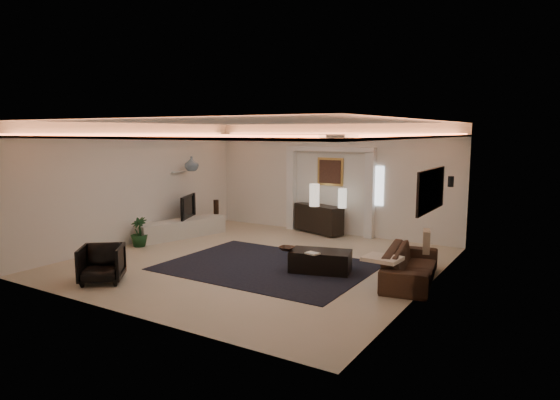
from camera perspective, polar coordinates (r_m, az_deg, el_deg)
The scene contains 33 objects.
floor at distance 10.36m, azimuth -2.71°, elevation -7.18°, with size 7.00×7.00×0.00m, color tan.
ceiling at distance 10.00m, azimuth -2.82°, elevation 9.08°, with size 7.00×7.00×0.00m, color white.
wall_back at distance 13.10m, azimuth 5.93°, elevation 2.44°, with size 7.00×7.00×0.00m, color silver.
wall_front at distance 7.49m, azimuth -18.07°, elevation -2.09°, with size 7.00×7.00×0.00m, color silver.
wall_left at distance 12.39m, azimuth -16.25°, elevation 1.84°, with size 7.00×7.00×0.00m, color silver.
wall_right at distance 8.62m, azimuth 16.83°, elevation -0.76°, with size 7.00×7.00×0.00m, color silver.
cove_soffit at distance 10.00m, azimuth -2.80°, elevation 7.47°, with size 7.00×7.00×0.04m, color silver.
daylight_slit at distance 12.57m, azimuth 11.44°, elevation 1.63°, with size 0.25×0.03×1.00m, color white.
area_rug at distance 9.98m, azimuth -1.45°, elevation -7.72°, with size 4.00×3.00×0.01m, color black.
pilaster_left at distance 13.58m, azimuth 1.35°, elevation 1.19°, with size 0.22×0.20×2.20m, color silver.
pilaster_right at distance 12.59m, azimuth 10.43°, elevation 0.52°, with size 0.22×0.20×2.20m, color silver.
alcove_header at distance 12.95m, azimuth 5.79°, elevation 5.92°, with size 2.52×0.20×0.12m, color silver.
painting_frame at distance 13.05m, azimuth 5.88°, elevation 3.30°, with size 0.74×0.04×0.74m, color tan.
painting_canvas at distance 13.03m, azimuth 5.84°, elevation 3.29°, with size 0.62×0.02×0.62m, color #4C2D1E.
art_panel_frame at distance 8.88m, azimuth 17.21°, elevation 1.10°, with size 0.04×1.64×0.74m, color black.
art_panel_gold at distance 8.89m, azimuth 17.05°, elevation 1.11°, with size 0.02×1.50×0.62m, color tan.
wall_sconce at distance 10.74m, azimuth 19.29°, elevation 2.04°, with size 0.12×0.12×0.22m, color black.
wall_niche at distance 13.30m, azimuth -11.64°, elevation 3.26°, with size 0.10×0.55×0.04m, color silver.
console at distance 13.11m, azimuth 4.53°, elevation -2.17°, with size 1.45×0.45×0.73m, color black.
lamp_left at distance 12.82m, azimuth 4.04°, elevation 0.72°, with size 0.26×0.26×0.59m, color beige.
lamp_right at distance 12.61m, azimuth 7.29°, elevation 0.55°, with size 0.22×0.22×0.50m, color silver.
media_ledge at distance 12.89m, azimuth -11.46°, elevation -3.28°, with size 0.60×2.41×0.45m, color beige.
tv at distance 13.09m, azimuth -11.09°, elevation -0.75°, with size 0.14×1.05×0.61m, color black.
figurine at distance 13.59m, azimuth -7.46°, elevation -0.83°, with size 0.14×0.14×0.39m, color black.
ginger_jar at distance 13.16m, azimuth -10.28°, elevation 4.18°, with size 0.37×0.37×0.39m, color #3F4E55.
plant at distance 12.07m, azimuth -16.11°, elevation -3.61°, with size 0.39×0.39×0.69m, color #133315.
sofa at distance 9.26m, azimuth 14.97°, elevation -7.35°, with size 0.81×2.08×0.61m, color black.
throw_blanket at distance 8.62m, azimuth 11.86°, elevation -6.70°, with size 0.61×0.50×0.07m, color beige.
throw_pillow at distance 10.16m, azimuth 16.70°, elevation -4.62°, with size 0.13×0.45×0.45m, color tan.
coffee_table at distance 9.60m, azimuth 4.74°, elevation -7.17°, with size 1.15×0.63×0.43m, color black.
bowl at distance 9.54m, azimuth 0.79°, elevation -5.73°, with size 0.30×0.30×0.07m, color black.
magazine at distance 9.27m, azimuth 3.81°, elevation -6.29°, with size 0.25×0.18×0.03m, color beige.
armchair at distance 9.46m, azimuth -20.07°, elevation -7.01°, with size 0.73×0.75×0.68m, color #2D231E.
Camera 1 is at (5.65, -8.25, 2.71)m, focal length 31.36 mm.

